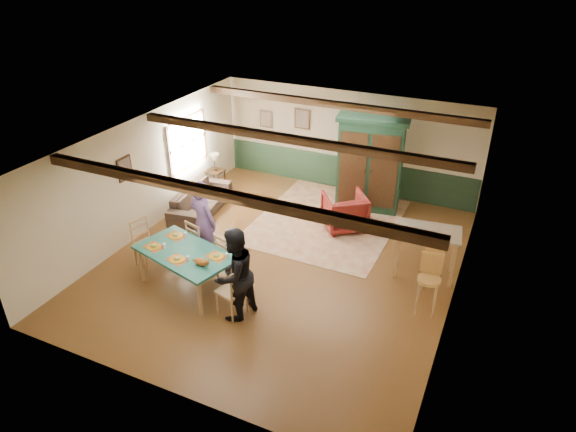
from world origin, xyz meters
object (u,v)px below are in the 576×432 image
at_px(end_table, 216,179).
at_px(bar_stool_right, 428,286).
at_px(dining_chair_end_left, 147,243).
at_px(dining_chair_end_right, 231,290).
at_px(cat, 201,261).
at_px(armoire, 370,164).
at_px(person_child, 234,253).
at_px(counter_table, 425,253).
at_px(bar_stool_left, 431,274).
at_px(dining_table, 187,269).
at_px(dining_chair_far_left, 201,241).
at_px(dining_chair_far_right, 231,256).
at_px(armchair, 345,211).
at_px(person_woman, 235,275).
at_px(sofa, 201,200).
at_px(table_lamp, 215,162).
at_px(person_man, 203,222).

height_order(end_table, bar_stool_right, bar_stool_right).
bearing_deg(dining_chair_end_left, dining_chair_end_right, -90.00).
relative_size(cat, armoire, 0.16).
xyz_separation_m(person_child, armoire, (1.57, 4.04, 0.66)).
xyz_separation_m(counter_table, bar_stool_left, (0.24, -0.71, 0.02)).
height_order(dining_table, dining_chair_far_left, dining_chair_far_left).
height_order(dining_chair_end_left, end_table, dining_chair_end_left).
height_order(dining_chair_far_right, armchair, dining_chair_far_right).
relative_size(dining_chair_end_left, person_woman, 0.58).
bearing_deg(sofa, armchair, -86.10).
relative_size(counter_table, bar_stool_left, 1.17).
distance_m(dining_table, dining_chair_end_left, 1.25).
height_order(dining_chair_end_left, table_lamp, dining_chair_end_left).
bearing_deg(sofa, dining_chair_end_right, -146.53).
height_order(person_woman, table_lamp, person_woman).
distance_m(bar_stool_left, bar_stool_right, 0.49).
distance_m(dining_chair_end_left, cat, 1.88).
bearing_deg(counter_table, end_table, 163.54).
bearing_deg(dining_table, person_child, 48.32).
height_order(person_man, sofa, person_man).
xyz_separation_m(dining_table, dining_chair_far_right, (0.62, 0.64, 0.11)).
bearing_deg(counter_table, armoire, 128.73).
height_order(dining_chair_end_right, person_child, person_child).
height_order(armchair, sofa, armchair).
distance_m(armchair, bar_stool_right, 3.37).
bearing_deg(end_table, bar_stool_right, -25.17).
height_order(cat, table_lamp, cat).
bearing_deg(cat, dining_chair_far_left, 139.20).
distance_m(person_man, person_woman, 1.98).
distance_m(dining_chair_far_right, dining_chair_end_left, 1.85).
bearing_deg(dining_chair_end_left, dining_chair_far_right, -65.08).
relative_size(dining_chair_far_left, bar_stool_left, 0.95).
height_order(dining_chair_far_left, person_woman, person_woman).
distance_m(person_woman, person_child, 1.31).
relative_size(armoire, armchair, 2.52).
height_order(dining_chair_far_left, dining_chair_far_right, same).
distance_m(armoire, bar_stool_right, 4.26).
bearing_deg(armoire, end_table, -179.41).
bearing_deg(bar_stool_right, sofa, 158.28).
distance_m(dining_chair_far_left, dining_chair_far_right, 0.87).
relative_size(dining_chair_end_left, person_man, 0.55).
height_order(person_woman, end_table, person_woman).
bearing_deg(person_man, dining_chair_end_left, 46.85).
xyz_separation_m(person_man, armoire, (2.41, 3.81, 0.27)).
distance_m(table_lamp, counter_table, 6.31).
xyz_separation_m(person_child, armchair, (1.38, 2.81, -0.11)).
bearing_deg(armchair, person_woman, 42.96).
bearing_deg(sofa, dining_chair_end_left, 179.90).
bearing_deg(dining_chair_end_right, armchair, -176.95).
height_order(dining_table, person_child, person_child).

